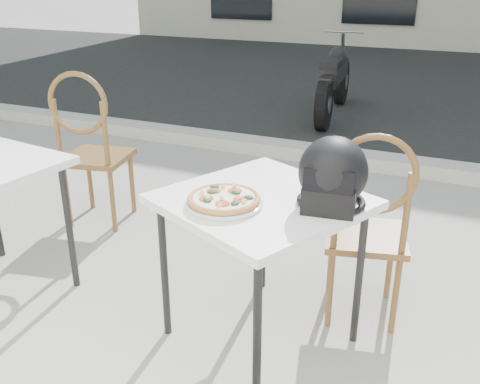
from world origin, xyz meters
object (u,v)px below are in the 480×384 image
at_px(cafe_chair_main, 368,219).
at_px(cafe_chair_side, 90,142).
at_px(pizza, 224,198).
at_px(helmet, 332,176).
at_px(motorcycle, 334,81).
at_px(plate, 224,203).
at_px(cafe_table_main, 262,211).

relative_size(cafe_chair_main, cafe_chair_side, 0.94).
bearing_deg(cafe_chair_side, pizza, 136.74).
relative_size(pizza, helmet, 1.04).
bearing_deg(cafe_chair_side, motorcycle, -113.06).
xyz_separation_m(cafe_chair_main, motorcycle, (-1.18, 3.90, -0.14)).
distance_m(plate, pizza, 0.02).
bearing_deg(cafe_chair_side, cafe_chair_main, 157.22).
bearing_deg(cafe_chair_main, pizza, 28.43).
distance_m(plate, cafe_chair_side, 1.60).
distance_m(helmet, cafe_chair_main, 0.43).
bearing_deg(cafe_chair_main, helmet, 54.81).
bearing_deg(cafe_table_main, plate, -128.16).
relative_size(cafe_table_main, helmet, 3.05).
bearing_deg(plate, cafe_table_main, 51.84).
relative_size(plate, cafe_chair_side, 0.33).
distance_m(cafe_table_main, plate, 0.19).
bearing_deg(motorcycle, helmet, -81.60).
distance_m(pizza, helmet, 0.45).
bearing_deg(pizza, helmet, 24.19).
bearing_deg(cafe_table_main, helmet, 7.48).
xyz_separation_m(cafe_table_main, motorcycle, (-0.78, 4.23, -0.24)).
xyz_separation_m(cafe_table_main, cafe_chair_side, (-1.47, 0.68, -0.07)).
bearing_deg(plate, helmet, 24.21).
height_order(plate, motorcycle, motorcycle).
relative_size(helmet, cafe_chair_side, 0.31).
bearing_deg(helmet, plate, -163.40).
bearing_deg(pizza, cafe_table_main, 51.83).
relative_size(plate, cafe_chair_main, 0.36).
height_order(cafe_chair_main, motorcycle, cafe_chair_main).
distance_m(pizza, cafe_chair_main, 0.72).
bearing_deg(helmet, cafe_table_main, 179.87).
relative_size(plate, pizza, 1.03).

